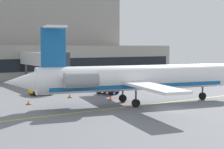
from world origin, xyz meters
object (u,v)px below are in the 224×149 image
at_px(regional_jet, 134,78).
at_px(baggage_tug, 160,80).
at_px(pushback_tractor, 110,87).
at_px(belt_loader, 43,88).

relative_size(regional_jet, baggage_tug, 6.47).
height_order(baggage_tug, pushback_tractor, pushback_tractor).
bearing_deg(regional_jet, baggage_tug, 40.59).
bearing_deg(belt_loader, baggage_tug, -2.08).
bearing_deg(pushback_tractor, belt_loader, 152.28).
bearing_deg(baggage_tug, regional_jet, -139.41).
bearing_deg(pushback_tractor, regional_jet, -103.15).
bearing_deg(regional_jet, pushback_tractor, 76.85).
distance_m(regional_jet, belt_loader, 14.37).
bearing_deg(regional_jet, belt_loader, 115.34).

